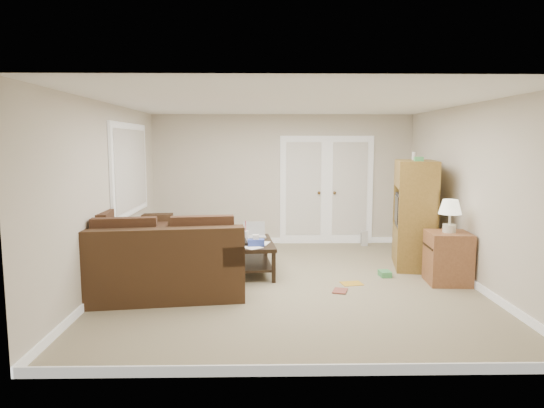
{
  "coord_description": "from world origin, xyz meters",
  "views": [
    {
      "loc": [
        -0.39,
        -6.62,
        1.97
      ],
      "look_at": [
        -0.26,
        0.18,
        1.1
      ],
      "focal_mm": 32.0,
      "sensor_mm": 36.0,
      "label": 1
    }
  ],
  "objects_px": {
    "tv_armoire": "(414,213)",
    "coffee_table": "(253,255)",
    "side_cabinet": "(448,253)",
    "sectional_sofa": "(147,255)"
  },
  "relations": [
    {
      "from": "tv_armoire",
      "to": "coffee_table",
      "type": "bearing_deg",
      "value": -161.27
    },
    {
      "from": "tv_armoire",
      "to": "side_cabinet",
      "type": "bearing_deg",
      "value": -67.9
    },
    {
      "from": "coffee_table",
      "to": "side_cabinet",
      "type": "relative_size",
      "value": 1.05
    },
    {
      "from": "sectional_sofa",
      "to": "side_cabinet",
      "type": "xyz_separation_m",
      "value": [
        4.25,
        -0.2,
        0.06
      ]
    },
    {
      "from": "tv_armoire",
      "to": "side_cabinet",
      "type": "height_order",
      "value": "tv_armoire"
    },
    {
      "from": "sectional_sofa",
      "to": "coffee_table",
      "type": "height_order",
      "value": "sectional_sofa"
    },
    {
      "from": "side_cabinet",
      "to": "tv_armoire",
      "type": "bearing_deg",
      "value": 104.9
    },
    {
      "from": "sectional_sofa",
      "to": "coffee_table",
      "type": "distance_m",
      "value": 1.56
    },
    {
      "from": "coffee_table",
      "to": "tv_armoire",
      "type": "bearing_deg",
      "value": 2.39
    },
    {
      "from": "side_cabinet",
      "to": "coffee_table",
      "type": "bearing_deg",
      "value": 171.11
    }
  ]
}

